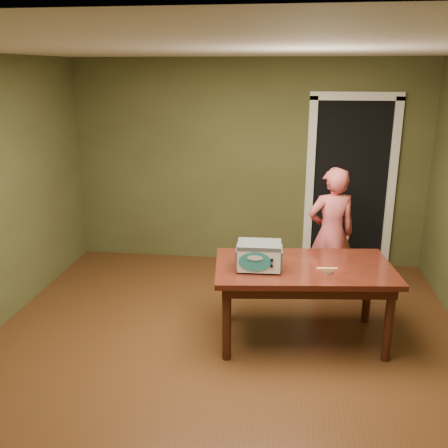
# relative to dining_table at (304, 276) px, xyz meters

# --- Properties ---
(floor) EXTENTS (5.00, 5.00, 0.00)m
(floor) POSITION_rel_dining_table_xyz_m (-0.71, -0.48, -0.65)
(floor) COLOR #4F2816
(floor) RESTS_ON ground
(room_shell) EXTENTS (4.52, 5.02, 2.61)m
(room_shell) POSITION_rel_dining_table_xyz_m (-0.71, -0.48, 1.06)
(room_shell) COLOR #50532C
(room_shell) RESTS_ON ground
(doorway) EXTENTS (1.10, 0.66, 2.25)m
(doorway) POSITION_rel_dining_table_xyz_m (0.59, 2.30, 0.41)
(doorway) COLOR black
(doorway) RESTS_ON ground
(dining_table) EXTENTS (1.70, 1.09, 0.75)m
(dining_table) POSITION_rel_dining_table_xyz_m (0.00, 0.00, 0.00)
(dining_table) COLOR #3B150D
(dining_table) RESTS_ON floor
(toy_oven) EXTENTS (0.42, 0.29, 0.25)m
(toy_oven) POSITION_rel_dining_table_xyz_m (-0.40, -0.15, 0.24)
(toy_oven) COLOR #4C4F54
(toy_oven) RESTS_ON dining_table
(baking_pan) EXTENTS (0.10, 0.10, 0.02)m
(baking_pan) POSITION_rel_dining_table_xyz_m (0.20, -0.14, 0.11)
(baking_pan) COLOR silver
(baking_pan) RESTS_ON dining_table
(spatula) EXTENTS (0.18, 0.04, 0.01)m
(spatula) POSITION_rel_dining_table_xyz_m (0.20, -0.05, 0.10)
(spatula) COLOR #FBD96D
(spatula) RESTS_ON dining_table
(child) EXTENTS (0.61, 0.49, 1.47)m
(child) POSITION_rel_dining_table_xyz_m (0.31, 1.00, 0.09)
(child) COLOR #DA5A5E
(child) RESTS_ON floor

